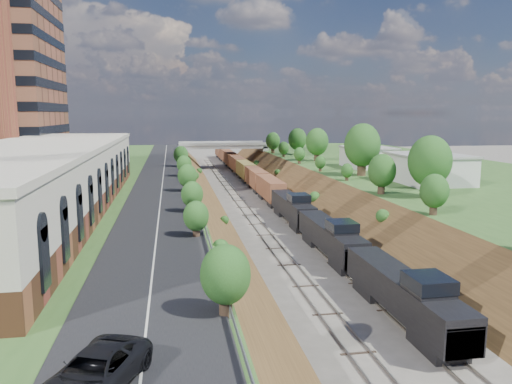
% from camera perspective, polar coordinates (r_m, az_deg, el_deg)
% --- Properties ---
extents(platform_left, '(44.00, 180.00, 5.00)m').
position_cam_1_polar(platform_left, '(79.55, -23.27, -0.96)').
color(platform_left, '#386027').
rests_on(platform_left, ground).
extents(platform_right, '(44.00, 180.00, 5.00)m').
position_cam_1_polar(platform_right, '(90.49, 21.83, 0.25)').
color(platform_right, '#386027').
rests_on(platform_right, ground).
extents(embankment_left, '(10.00, 180.00, 10.00)m').
position_cam_1_polar(embankment_left, '(77.78, -7.19, -2.38)').
color(embankment_left, brown).
rests_on(embankment_left, ground).
extents(embankment_right, '(10.00, 180.00, 10.00)m').
position_cam_1_polar(embankment_right, '(81.67, 8.43, -1.86)').
color(embankment_right, brown).
rests_on(embankment_right, ground).
extents(rail_left_track, '(1.58, 180.00, 0.18)m').
position_cam_1_polar(rail_left_track, '(78.55, -1.06, -2.13)').
color(rail_left_track, gray).
rests_on(rail_left_track, ground).
extents(rail_right_track, '(1.58, 180.00, 0.18)m').
position_cam_1_polar(rail_right_track, '(79.48, 2.66, -2.01)').
color(rail_right_track, gray).
rests_on(rail_right_track, ground).
extents(road, '(8.00, 180.00, 0.10)m').
position_cam_1_polar(road, '(76.90, -10.62, 1.22)').
color(road, black).
rests_on(road, platform_left).
extents(guardrail, '(0.10, 171.00, 0.70)m').
position_cam_1_polar(guardrail, '(76.68, -7.56, 1.65)').
color(guardrail, '#99999E').
rests_on(guardrail, platform_left).
extents(commercial_building, '(14.30, 62.30, 7.00)m').
position_cam_1_polar(commercial_building, '(56.37, -23.86, 1.36)').
color(commercial_building, brown).
rests_on(commercial_building, platform_left).
extents(overpass, '(24.50, 8.30, 7.40)m').
position_cam_1_polar(overpass, '(139.31, -3.83, 4.72)').
color(overpass, gray).
rests_on(overpass, ground).
extents(white_building_near, '(9.00, 12.00, 4.00)m').
position_cam_1_polar(white_building_near, '(78.32, 19.12, 2.45)').
color(white_building_near, silver).
rests_on(white_building_near, platform_right).
extents(white_building_far, '(8.00, 10.00, 3.60)m').
position_cam_1_polar(white_building_far, '(97.91, 12.68, 3.83)').
color(white_building_far, silver).
rests_on(white_building_far, platform_right).
extents(tree_right_large, '(5.25, 5.25, 7.61)m').
position_cam_1_polar(tree_right_large, '(64.51, 19.25, 3.28)').
color(tree_right_large, '#473323').
rests_on(tree_right_large, platform_right).
extents(tree_left_crest, '(2.45, 2.45, 3.55)m').
position_cam_1_polar(tree_left_crest, '(37.20, -5.89, -3.79)').
color(tree_left_crest, '#473323').
rests_on(tree_left_crest, platform_left).
extents(freight_train, '(2.71, 153.42, 4.55)m').
position_cam_1_polar(freight_train, '(106.96, -0.60, 2.10)').
color(freight_train, black).
rests_on(freight_train, ground).
extents(suv, '(4.33, 5.89, 1.49)m').
position_cam_1_polar(suv, '(20.33, -17.93, -19.00)').
color(suv, black).
rests_on(suv, road).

